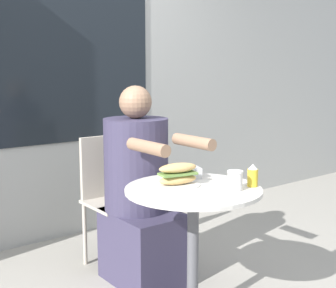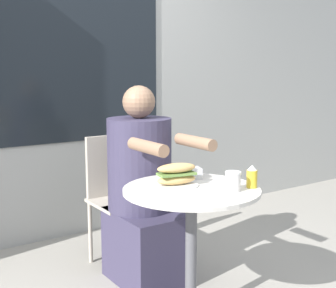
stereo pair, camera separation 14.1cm
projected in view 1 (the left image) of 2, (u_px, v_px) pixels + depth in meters
storefront_wall at (54, 58)px, 3.52m from camera, size 8.00×0.09×2.80m
cafe_table at (193, 224)px, 2.41m from camera, size 0.70×0.70×0.72m
diner_chair at (111, 188)px, 3.15m from camera, size 0.39×0.39×0.87m
seated_diner at (140, 199)px, 2.88m from camera, size 0.40×0.72×1.22m
sandwich_on_plate at (178, 176)px, 2.42m from camera, size 0.23×0.23×0.12m
drink_cup at (235, 180)px, 2.33m from camera, size 0.08×0.08×0.10m
napkin_box at (192, 173)px, 2.59m from camera, size 0.12×0.12×0.06m
condiment_bottle at (253, 176)px, 2.40m from camera, size 0.05×0.05×0.12m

